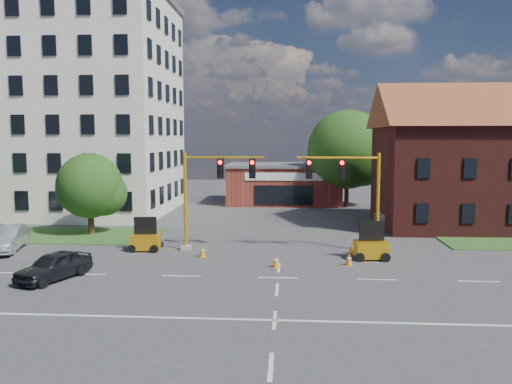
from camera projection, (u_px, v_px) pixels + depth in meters
The scene contains 19 objects.
ground at pixel (278, 278), 25.44m from camera, with size 120.00×120.00×0.00m, color #3F3F41.
grass_verge_nw at pixel (9, 235), 36.67m from camera, with size 22.00×6.00×0.08m, color #26491B.
lane_markings at pixel (277, 296), 22.46m from camera, with size 60.00×36.00×0.01m, color silver, non-canonical shape.
office_block at pixel (73, 104), 47.39m from camera, with size 18.40×15.40×20.60m.
brick_shop at pixel (284, 183), 54.96m from camera, with size 12.40×8.40×4.30m.
townhouse_row at pixel (510, 153), 39.50m from camera, with size 21.00×11.00×11.50m.
tree_large at pixel (351, 152), 51.24m from camera, with size 8.54×8.13×10.02m.
tree_nw_front at pixel (93, 188), 36.47m from camera, with size 4.99×4.75×6.02m.
signal_mast_west at pixel (211, 189), 31.26m from camera, with size 5.30×0.60×6.20m.
signal_mast_east at pixel (351, 190), 30.69m from camera, with size 5.30×0.60×6.20m.
trailer_west at pixel (146, 241), 31.56m from camera, with size 1.94×1.41×2.06m.
trailer_east at pixel (371, 248), 29.33m from camera, with size 2.00×1.43×2.16m.
cone_a at pixel (276, 262), 27.40m from camera, with size 0.40×0.40×0.70m.
cone_b at pixel (203, 252), 29.83m from camera, with size 0.40×0.40×0.70m.
cone_c at pixel (349, 260), 27.86m from camera, with size 0.40×0.40×0.70m.
cone_d at pixel (352, 248), 30.75m from camera, with size 0.40×0.40×0.70m.
pickup_white at pixel (409, 218), 39.88m from camera, with size 2.47×5.36×1.49m, color white.
sedan_dark at pixel (54, 266), 25.08m from camera, with size 1.66×4.12×1.40m, color black.
sedan_silver_front at pixel (7, 239), 31.46m from camera, with size 1.67×4.78×1.58m, color #A0A2A7.
Camera 1 is at (0.52, -24.85, 7.07)m, focal length 35.00 mm.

